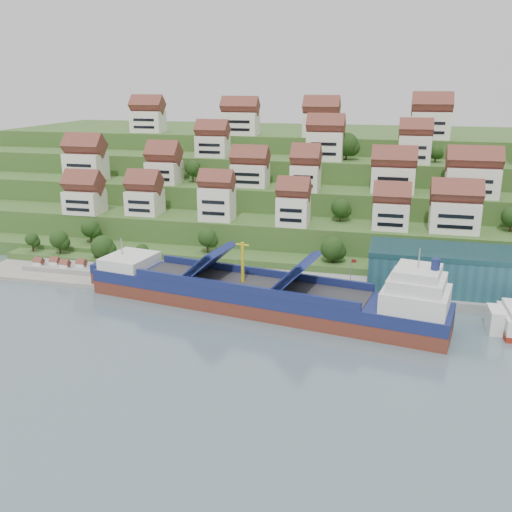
# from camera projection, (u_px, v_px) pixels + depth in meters

# --- Properties ---
(ground) EXTENTS (300.00, 300.00, 0.00)m
(ground) POSITION_uv_depth(u_px,v_px,m) (267.00, 308.00, 131.45)
(ground) COLOR slate
(ground) RESTS_ON ground
(quay) EXTENTS (180.00, 14.00, 2.20)m
(quay) POSITION_uv_depth(u_px,v_px,m) (359.00, 289.00, 140.47)
(quay) COLOR gray
(quay) RESTS_ON ground
(pebble_beach) EXTENTS (45.00, 20.00, 1.00)m
(pebble_beach) POSITION_uv_depth(u_px,v_px,m) (70.00, 271.00, 155.71)
(pebble_beach) COLOR gray
(pebble_beach) RESTS_ON ground
(hillside) EXTENTS (260.00, 128.00, 31.00)m
(hillside) POSITION_uv_depth(u_px,v_px,m) (325.00, 186.00, 224.36)
(hillside) COLOR #2D4C1E
(hillside) RESTS_ON ground
(hillside_village) EXTENTS (159.05, 62.87, 29.06)m
(hillside_village) POSITION_uv_depth(u_px,v_px,m) (326.00, 167.00, 178.93)
(hillside_village) COLOR white
(hillside_village) RESTS_ON ground
(hillside_trees) EXTENTS (142.31, 63.05, 31.52)m
(hillside_trees) POSITION_uv_depth(u_px,v_px,m) (276.00, 197.00, 170.46)
(hillside_trees) COLOR #203E14
(hillside_trees) RESTS_ON ground
(warehouse) EXTENTS (60.00, 15.00, 10.00)m
(warehouse) POSITION_uv_depth(u_px,v_px,m) (500.00, 273.00, 133.20)
(warehouse) COLOR #21505B
(warehouse) RESTS_ON quay
(flagpole) EXTENTS (1.28, 0.16, 8.00)m
(flagpole) POSITION_uv_depth(u_px,v_px,m) (351.00, 273.00, 134.55)
(flagpole) COLOR gray
(flagpole) RESTS_ON quay
(beach_huts) EXTENTS (14.40, 3.70, 2.20)m
(beach_huts) POSITION_uv_depth(u_px,v_px,m) (60.00, 266.00, 154.53)
(beach_huts) COLOR white
(beach_huts) RESTS_ON pebble_beach
(cargo_ship) EXTENTS (84.63, 26.85, 18.62)m
(cargo_ship) POSITION_uv_depth(u_px,v_px,m) (269.00, 297.00, 128.82)
(cargo_ship) COLOR #5F291D
(cargo_ship) RESTS_ON ground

